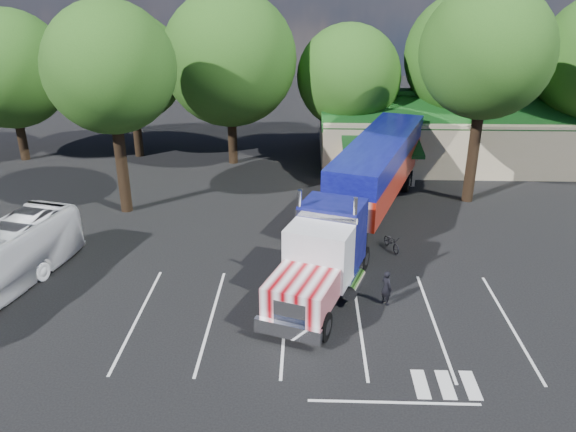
{
  "coord_description": "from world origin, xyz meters",
  "views": [
    {
      "loc": [
        0.85,
        -26.5,
        13.6
      ],
      "look_at": [
        -0.1,
        0.74,
        2.0
      ],
      "focal_mm": 35.0,
      "sensor_mm": 36.0,
      "label": 1
    }
  ],
  "objects_px": {
    "semi_truck": "(367,183)",
    "bicycle": "(392,242)",
    "woman": "(386,288)",
    "silver_sedan": "(396,165)"
  },
  "relations": [
    {
      "from": "woman",
      "to": "bicycle",
      "type": "distance_m",
      "value": 5.63
    },
    {
      "from": "bicycle",
      "to": "silver_sedan",
      "type": "height_order",
      "value": "silver_sedan"
    },
    {
      "from": "silver_sedan",
      "to": "bicycle",
      "type": "bearing_deg",
      "value": -179.74
    },
    {
      "from": "woman",
      "to": "silver_sedan",
      "type": "distance_m",
      "value": 18.78
    },
    {
      "from": "semi_truck",
      "to": "bicycle",
      "type": "relative_size",
      "value": 13.5
    },
    {
      "from": "semi_truck",
      "to": "silver_sedan",
      "type": "distance_m",
      "value": 10.76
    },
    {
      "from": "semi_truck",
      "to": "woman",
      "type": "bearing_deg",
      "value": -69.57
    },
    {
      "from": "woman",
      "to": "bicycle",
      "type": "relative_size",
      "value": 0.98
    },
    {
      "from": "woman",
      "to": "silver_sedan",
      "type": "bearing_deg",
      "value": -43.58
    },
    {
      "from": "woman",
      "to": "semi_truck",
      "type": "bearing_deg",
      "value": -32.97
    }
  ]
}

